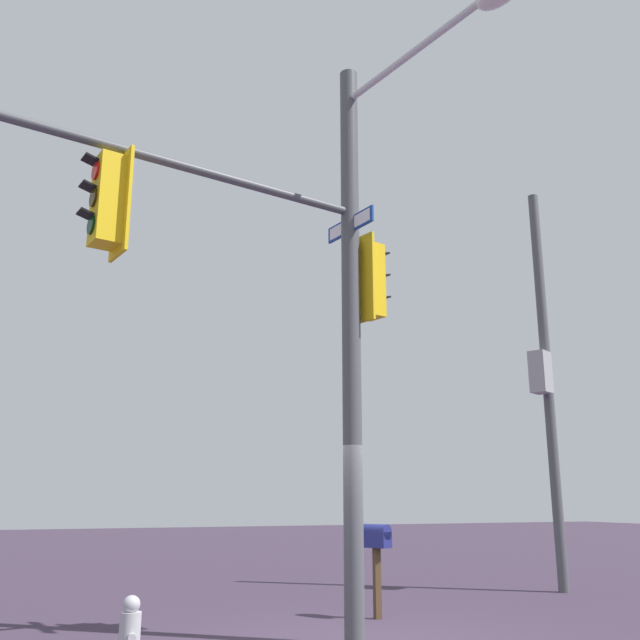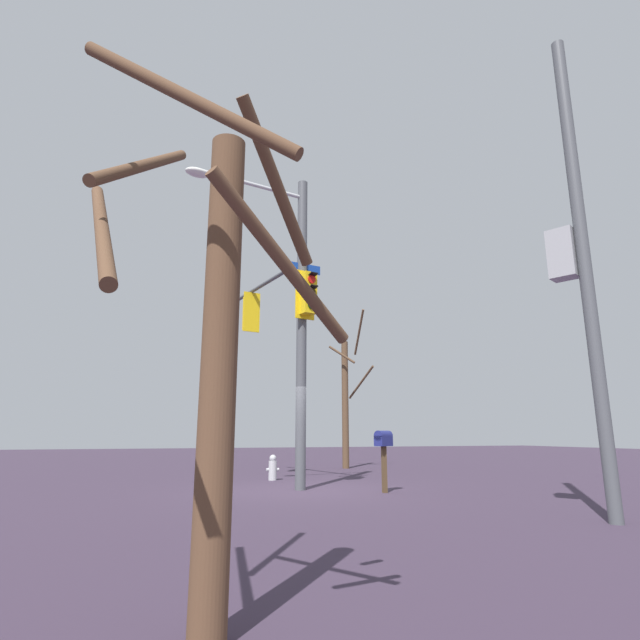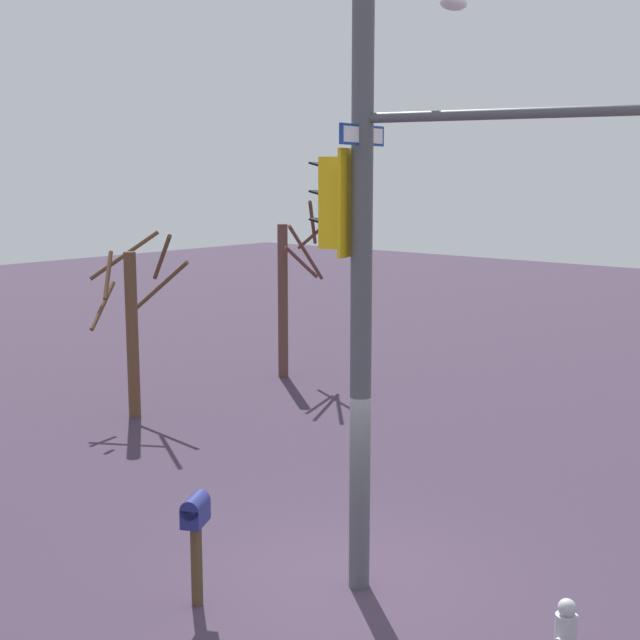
% 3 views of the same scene
% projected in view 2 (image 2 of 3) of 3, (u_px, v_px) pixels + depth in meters
% --- Properties ---
extents(ground_plane, '(80.00, 80.00, 0.00)m').
position_uv_depth(ground_plane, '(304.00, 491.00, 12.07)').
color(ground_plane, '#3A2C3E').
extents(main_signal_pole_assembly, '(3.78, 5.70, 8.19)m').
position_uv_depth(main_signal_pole_assembly, '(285.00, 305.00, 13.71)').
color(main_signal_pole_assembly, '#4C4F54').
rests_on(main_signal_pole_assembly, ground).
extents(secondary_pole_assembly, '(0.51, 0.67, 8.50)m').
position_uv_depth(secondary_pole_assembly, '(578.00, 257.00, 8.56)').
color(secondary_pole_assembly, '#4C4F54').
rests_on(secondary_pole_assembly, ground).
extents(fire_hydrant, '(0.38, 0.24, 0.73)m').
position_uv_depth(fire_hydrant, '(273.00, 468.00, 14.85)').
color(fire_hydrant, '#B2B2B7').
rests_on(fire_hydrant, ground).
extents(mailbox, '(0.50, 0.42, 1.41)m').
position_uv_depth(mailbox, '(384.00, 444.00, 11.86)').
color(mailbox, '#4C3823').
rests_on(mailbox, ground).
extents(bare_tree_behind_pole, '(1.84, 1.83, 6.43)m').
position_uv_depth(bare_tree_behind_pole, '(346.00, 398.00, 20.59)').
color(bare_tree_behind_pole, brown).
rests_on(bare_tree_behind_pole, ground).
extents(bare_tree_across_street, '(1.99, 2.04, 3.98)m').
position_uv_depth(bare_tree_across_street, '(212.00, 327.00, 3.58)').
color(bare_tree_across_street, brown).
rests_on(bare_tree_across_street, ground).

